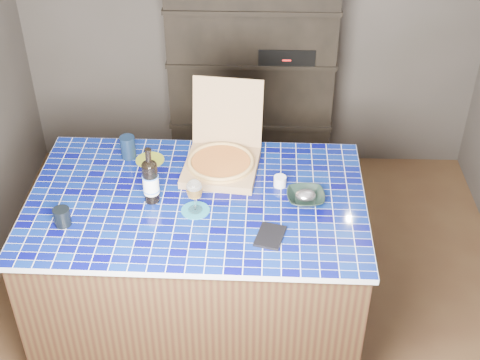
{
  "coord_description": "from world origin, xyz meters",
  "views": [
    {
      "loc": [
        0.05,
        -2.96,
        3.19
      ],
      "look_at": [
        -0.04,
        0.0,
        1.03
      ],
      "focal_mm": 50.0,
      "sensor_mm": 36.0,
      "label": 1
    }
  ],
  "objects_px": {
    "mead_bottle": "(151,181)",
    "bowl": "(306,197)",
    "kitchen_island": "(200,266)",
    "wine_glass": "(194,190)",
    "dvd_case": "(270,236)",
    "pizza_box": "(222,159)"
  },
  "relations": [
    {
      "from": "wine_glass",
      "to": "bowl",
      "type": "xyz_separation_m",
      "value": [
        0.58,
        0.1,
        -0.11
      ]
    },
    {
      "from": "mead_bottle",
      "to": "dvd_case",
      "type": "distance_m",
      "value": 0.7
    },
    {
      "from": "kitchen_island",
      "to": "wine_glass",
      "type": "xyz_separation_m",
      "value": [
        0.0,
        -0.11,
        0.63
      ]
    },
    {
      "from": "kitchen_island",
      "to": "mead_bottle",
      "type": "distance_m",
      "value": 0.67
    },
    {
      "from": "mead_bottle",
      "to": "dvd_case",
      "type": "xyz_separation_m",
      "value": [
        0.63,
        -0.28,
        -0.12
      ]
    },
    {
      "from": "mead_bottle",
      "to": "bowl",
      "type": "distance_m",
      "value": 0.82
    },
    {
      "from": "kitchen_island",
      "to": "pizza_box",
      "type": "xyz_separation_m",
      "value": [
        0.12,
        0.29,
        0.56
      ]
    },
    {
      "from": "dvd_case",
      "to": "bowl",
      "type": "xyz_separation_m",
      "value": [
        0.19,
        0.3,
        0.02
      ]
    },
    {
      "from": "pizza_box",
      "to": "dvd_case",
      "type": "relative_size",
      "value": 2.97
    },
    {
      "from": "bowl",
      "to": "dvd_case",
      "type": "bearing_deg",
      "value": -122.46
    },
    {
      "from": "mead_bottle",
      "to": "wine_glass",
      "type": "xyz_separation_m",
      "value": [
        0.24,
        -0.08,
        0.01
      ]
    },
    {
      "from": "kitchen_island",
      "to": "bowl",
      "type": "height_order",
      "value": "bowl"
    },
    {
      "from": "pizza_box",
      "to": "wine_glass",
      "type": "distance_m",
      "value": 0.42
    },
    {
      "from": "kitchen_island",
      "to": "dvd_case",
      "type": "bearing_deg",
      "value": -36.6
    },
    {
      "from": "wine_glass",
      "to": "dvd_case",
      "type": "height_order",
      "value": "wine_glass"
    },
    {
      "from": "mead_bottle",
      "to": "bowl",
      "type": "relative_size",
      "value": 1.62
    },
    {
      "from": "pizza_box",
      "to": "wine_glass",
      "type": "xyz_separation_m",
      "value": [
        -0.12,
        -0.39,
        0.07
      ]
    },
    {
      "from": "kitchen_island",
      "to": "dvd_case",
      "type": "distance_m",
      "value": 0.71
    },
    {
      "from": "kitchen_island",
      "to": "pizza_box",
      "type": "distance_m",
      "value": 0.64
    },
    {
      "from": "kitchen_island",
      "to": "mead_bottle",
      "type": "bearing_deg",
      "value": -173.86
    },
    {
      "from": "wine_glass",
      "to": "bowl",
      "type": "distance_m",
      "value": 0.6
    },
    {
      "from": "kitchen_island",
      "to": "mead_bottle",
      "type": "relative_size",
      "value": 5.56
    }
  ]
}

